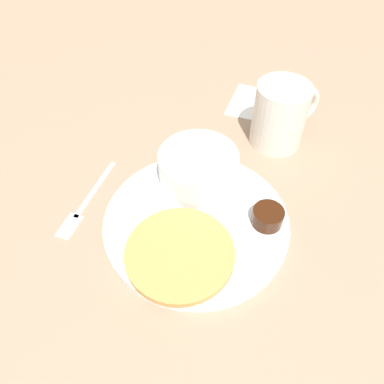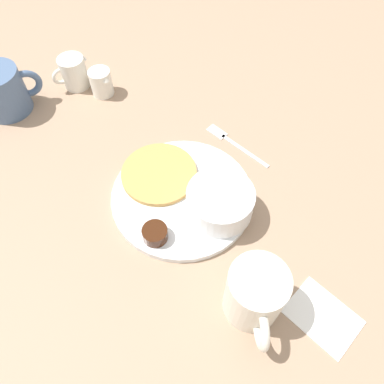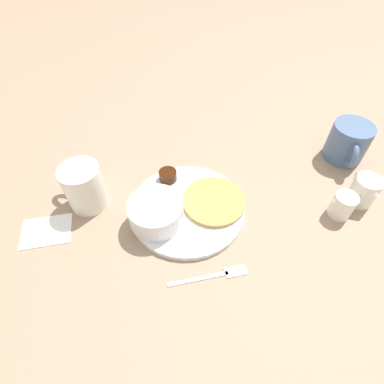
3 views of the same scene
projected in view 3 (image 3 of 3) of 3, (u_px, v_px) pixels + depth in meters
name	position (u px, v px, depth m)	size (l,w,h in m)	color
ground_plane	(187.00, 210.00, 0.64)	(4.00, 4.00, 0.00)	#9E7F66
plate	(187.00, 208.00, 0.63)	(0.24, 0.24, 0.01)	white
pancake_stack	(214.00, 201.00, 0.63)	(0.13, 0.13, 0.01)	tan
bowl	(156.00, 212.00, 0.59)	(0.11, 0.11, 0.05)	white
syrup_cup	(168.00, 176.00, 0.67)	(0.04, 0.04, 0.02)	#38190A
butter_ramekin	(144.00, 214.00, 0.60)	(0.04, 0.04, 0.04)	white
coffee_mug	(83.00, 186.00, 0.61)	(0.09, 0.10, 0.10)	silver
creamer_pitcher_near	(343.00, 205.00, 0.61)	(0.07, 0.05, 0.06)	white
creamer_pitcher_far	(364.00, 190.00, 0.63)	(0.05, 0.08, 0.07)	white
fork	(217.00, 275.00, 0.54)	(0.15, 0.03, 0.00)	silver
napkin	(46.00, 231.00, 0.60)	(0.11, 0.09, 0.00)	white
second_mug	(348.00, 142.00, 0.71)	(0.09, 0.12, 0.09)	slate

